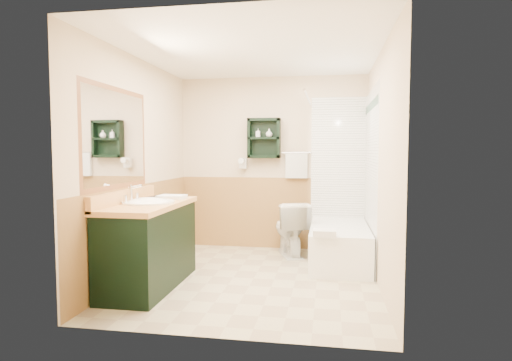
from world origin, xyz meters
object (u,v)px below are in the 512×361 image
object	(u,v)px
vanity	(149,245)
bathtub	(339,244)
toilet	(290,229)
soap_bottle_a	(258,135)
wall_shelf	(264,138)
soap_bottle_b	(269,134)
vanity_book	(149,187)
hair_dryer	(243,163)

from	to	relation	value
vanity	bathtub	size ratio (longest dim) A/B	0.90
toilet	bathtub	bearing A→B (deg)	137.97
soap_bottle_a	wall_shelf	bearing A→B (deg)	3.55
wall_shelf	vanity	bearing A→B (deg)	-115.84
wall_shelf	soap_bottle_b	xyz separation A→B (m)	(0.07, -0.01, 0.06)
wall_shelf	toilet	bearing A→B (deg)	-37.62
wall_shelf	toilet	distance (m)	1.30
vanity_book	soap_bottle_a	xyz separation A→B (m)	(0.98, 1.45, 0.61)
bathtub	toilet	bearing A→B (deg)	156.56
toilet	vanity_book	xyz separation A→B (m)	(-1.46, -1.15, 0.63)
vanity_book	soap_bottle_b	size ratio (longest dim) A/B	2.17
hair_dryer	bathtub	distance (m)	1.75
bathtub	wall_shelf	bearing A→B (deg)	150.59
soap_bottle_b	toilet	bearing A→B (deg)	-42.83
vanity	bathtub	world-z (taller)	vanity
vanity_book	soap_bottle_b	world-z (taller)	soap_bottle_b
wall_shelf	soap_bottle_a	distance (m)	0.09
vanity	soap_bottle_b	xyz separation A→B (m)	(0.97, 1.84, 1.18)
wall_shelf	vanity	xyz separation A→B (m)	(-0.89, -1.85, -1.12)
hair_dryer	toilet	xyz separation A→B (m)	(0.70, -0.33, -0.85)
wall_shelf	vanity	size ratio (longest dim) A/B	0.41
soap_bottle_b	vanity	bearing A→B (deg)	-117.69
bathtub	vanity_book	xyz separation A→B (m)	(-2.08, -0.88, 0.75)
vanity	soap_bottle_b	size ratio (longest dim) A/B	11.90
hair_dryer	vanity_book	bearing A→B (deg)	-117.17
vanity	hair_dryer	bearing A→B (deg)	72.38
hair_dryer	soap_bottle_b	size ratio (longest dim) A/B	2.12
hair_dryer	toilet	size ratio (longest dim) A/B	0.33
hair_dryer	soap_bottle_a	distance (m)	0.45
toilet	hair_dryer	bearing A→B (deg)	-43.96
bathtub	vanity_book	world-z (taller)	vanity_book
bathtub	soap_bottle_b	distance (m)	1.77
vanity_book	wall_shelf	bearing A→B (deg)	65.05
vanity_book	soap_bottle_b	distance (m)	1.95
soap_bottle_a	toilet	bearing A→B (deg)	-32.20
vanity	soap_bottle_a	bearing A→B (deg)	66.16
soap_bottle_b	vanity_book	bearing A→B (deg)	-127.97
toilet	vanity_book	world-z (taller)	vanity_book
bathtub	vanity_book	distance (m)	2.38
toilet	soap_bottle_a	size ratio (longest dim) A/B	6.03
bathtub	toilet	world-z (taller)	toilet
vanity	toilet	xyz separation A→B (m)	(1.29, 1.54, -0.08)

